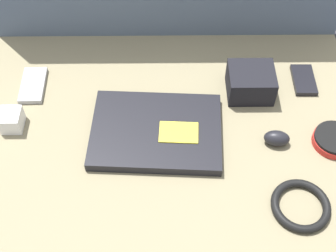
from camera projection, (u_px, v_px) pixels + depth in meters
name	position (u px, v px, depth m)	size (l,w,h in m)	color
ground_plane	(168.00, 158.00, 1.20)	(8.00, 8.00, 0.00)	#38383D
couch_seat	(168.00, 145.00, 1.16)	(0.95, 0.68, 0.11)	#847A5B
laptop	(156.00, 131.00, 1.10)	(0.31, 0.24, 0.03)	black
computer_mouse	(277.00, 138.00, 1.08)	(0.06, 0.04, 0.04)	black
speaker_puck	(334.00, 140.00, 1.08)	(0.10, 0.10, 0.03)	red
phone_silver	(33.00, 85.00, 1.19)	(0.06, 0.12, 0.01)	#99999E
phone_black	(304.00, 80.00, 1.20)	(0.06, 0.10, 0.01)	black
camera_pouch	(251.00, 82.00, 1.16)	(0.11, 0.10, 0.07)	black
charger_brick	(11.00, 120.00, 1.10)	(0.05, 0.06, 0.05)	silver
cable_coil	(301.00, 205.00, 0.98)	(0.13, 0.13, 0.02)	black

